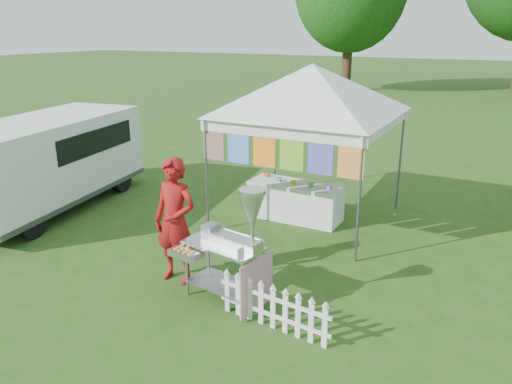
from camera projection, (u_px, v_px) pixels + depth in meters
The scene contains 7 objects.
ground at pixel (212, 298), 7.00m from camera, with size 120.00×120.00×0.00m, color #264A15.
canopy_main at pixel (313, 64), 8.99m from camera, with size 4.24×4.24×3.45m.
donut_cart at pixel (233, 237), 6.56m from camera, with size 1.32×0.82×1.70m.
vendor at pixel (175, 221), 7.24m from camera, with size 0.69×0.45×1.88m, color maroon.
cargo_van at pixel (50, 160), 10.34m from camera, with size 2.50×4.72×1.87m.
picket_fence at pixel (273, 308), 6.22m from camera, with size 1.61×0.21×0.56m.
display_table at pixel (295, 201), 9.83m from camera, with size 1.80×0.70×0.73m, color white.
Camera 1 is at (3.44, -5.16, 3.62)m, focal length 35.00 mm.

